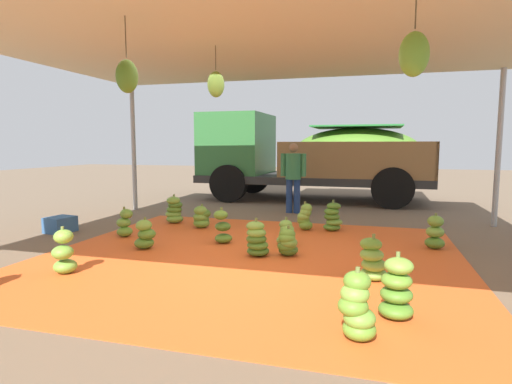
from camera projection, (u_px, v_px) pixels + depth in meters
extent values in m
plane|color=brown|center=(291.00, 219.00, 8.54)|extent=(40.00, 40.00, 0.00)
cube|color=#E05B23|center=(250.00, 257.00, 5.67)|extent=(5.61, 5.30, 0.01)
cylinder|color=#9EA0A5|center=(134.00, 148.00, 9.68)|extent=(0.10, 0.10, 2.90)
cylinder|color=#9EA0A5|center=(499.00, 149.00, 7.65)|extent=(0.10, 0.10, 2.90)
cube|color=beige|center=(250.00, 34.00, 5.34)|extent=(8.00, 7.00, 0.06)
cylinder|color=#4C422D|center=(126.00, 37.00, 4.50)|extent=(0.01, 0.01, 0.44)
ellipsoid|color=#477523|center=(127.00, 76.00, 4.55)|extent=(0.24, 0.24, 0.36)
cylinder|color=#4C422D|center=(216.00, 58.00, 5.83)|extent=(0.01, 0.01, 0.33)
ellipsoid|color=#6B9E38|center=(216.00, 84.00, 5.88)|extent=(0.24, 0.24, 0.36)
cylinder|color=#4C422D|center=(416.00, 0.00, 3.33)|extent=(0.01, 0.01, 0.45)
ellipsoid|color=#60932D|center=(414.00, 54.00, 3.38)|extent=(0.24, 0.24, 0.36)
ellipsoid|color=#518428|center=(223.00, 238.00, 6.45)|extent=(0.30, 0.30, 0.14)
ellipsoid|color=#477523|center=(223.00, 226.00, 6.42)|extent=(0.30, 0.30, 0.14)
ellipsoid|color=#60932D|center=(221.00, 215.00, 6.38)|extent=(0.30, 0.30, 0.14)
cylinder|color=olive|center=(221.00, 211.00, 6.39)|extent=(0.04, 0.04, 0.12)
ellipsoid|color=#518428|center=(435.00, 243.00, 6.09)|extent=(0.38, 0.38, 0.17)
ellipsoid|color=#75A83D|center=(435.00, 232.00, 6.09)|extent=(0.29, 0.29, 0.17)
ellipsoid|color=#6B9E38|center=(436.00, 221.00, 6.06)|extent=(0.31, 0.31, 0.17)
cylinder|color=olive|center=(436.00, 217.00, 6.04)|extent=(0.04, 0.04, 0.12)
ellipsoid|color=#60932D|center=(306.00, 225.00, 7.43)|extent=(0.33, 0.33, 0.17)
ellipsoid|color=#60932D|center=(303.00, 221.00, 7.47)|extent=(0.33, 0.33, 0.17)
ellipsoid|color=#75A83D|center=(303.00, 217.00, 7.43)|extent=(0.22, 0.22, 0.17)
ellipsoid|color=#75A83D|center=(306.00, 212.00, 7.42)|extent=(0.24, 0.24, 0.17)
ellipsoid|color=#75A83D|center=(307.00, 208.00, 7.42)|extent=(0.26, 0.26, 0.17)
cylinder|color=olive|center=(305.00, 205.00, 7.40)|extent=(0.04, 0.04, 0.12)
ellipsoid|color=#60932D|center=(359.00, 329.00, 3.24)|extent=(0.33, 0.33, 0.16)
ellipsoid|color=#6B9E38|center=(359.00, 318.00, 3.23)|extent=(0.35, 0.35, 0.16)
ellipsoid|color=#60932D|center=(353.00, 306.00, 3.23)|extent=(0.34, 0.34, 0.16)
ellipsoid|color=#75A83D|center=(355.00, 294.00, 3.23)|extent=(0.26, 0.26, 0.16)
ellipsoid|color=#60932D|center=(357.00, 281.00, 3.24)|extent=(0.30, 0.30, 0.16)
cylinder|color=olive|center=(358.00, 275.00, 3.21)|extent=(0.04, 0.04, 0.12)
ellipsoid|color=#518428|center=(332.00, 227.00, 7.38)|extent=(0.39, 0.39, 0.13)
ellipsoid|color=#6B9E38|center=(334.00, 222.00, 7.35)|extent=(0.35, 0.35, 0.13)
ellipsoid|color=#477523|center=(332.00, 217.00, 7.36)|extent=(0.38, 0.38, 0.13)
ellipsoid|color=#518428|center=(332.00, 212.00, 7.35)|extent=(0.37, 0.37, 0.13)
ellipsoid|color=#477523|center=(334.00, 206.00, 7.36)|extent=(0.27, 0.27, 0.13)
cylinder|color=olive|center=(333.00, 203.00, 7.33)|extent=(0.04, 0.04, 0.12)
ellipsoid|color=#75A83D|center=(285.00, 240.00, 6.29)|extent=(0.31, 0.31, 0.15)
ellipsoid|color=#75A83D|center=(286.00, 236.00, 6.29)|extent=(0.28, 0.28, 0.15)
ellipsoid|color=#75A83D|center=(287.00, 233.00, 6.23)|extent=(0.32, 0.32, 0.15)
ellipsoid|color=#75A83D|center=(287.00, 229.00, 6.23)|extent=(0.28, 0.28, 0.15)
ellipsoid|color=#75A83D|center=(286.00, 225.00, 6.26)|extent=(0.25, 0.25, 0.15)
cylinder|color=olive|center=(286.00, 221.00, 6.24)|extent=(0.04, 0.04, 0.12)
ellipsoid|color=#518428|center=(396.00, 310.00, 3.65)|extent=(0.39, 0.39, 0.15)
ellipsoid|color=#518428|center=(396.00, 294.00, 3.65)|extent=(0.39, 0.39, 0.15)
ellipsoid|color=#60932D|center=(396.00, 280.00, 3.62)|extent=(0.28, 0.28, 0.15)
ellipsoid|color=#75A83D|center=(399.00, 266.00, 3.60)|extent=(0.34, 0.34, 0.15)
cylinder|color=olive|center=(398.00, 259.00, 3.61)|extent=(0.04, 0.04, 0.12)
ellipsoid|color=#518428|center=(144.00, 243.00, 6.09)|extent=(0.32, 0.32, 0.17)
ellipsoid|color=#518428|center=(147.00, 234.00, 6.08)|extent=(0.36, 0.36, 0.17)
ellipsoid|color=#75A83D|center=(144.00, 225.00, 6.06)|extent=(0.32, 0.32, 0.17)
cylinder|color=olive|center=(145.00, 221.00, 6.06)|extent=(0.04, 0.04, 0.12)
ellipsoid|color=#6B9E38|center=(175.00, 219.00, 8.10)|extent=(0.40, 0.40, 0.16)
ellipsoid|color=#75A83D|center=(173.00, 214.00, 8.13)|extent=(0.39, 0.39, 0.16)
ellipsoid|color=#518428|center=(174.00, 210.00, 8.12)|extent=(0.39, 0.39, 0.16)
ellipsoid|color=#477523|center=(175.00, 205.00, 8.11)|extent=(0.38, 0.38, 0.16)
ellipsoid|color=#75A83D|center=(173.00, 201.00, 8.07)|extent=(0.37, 0.37, 0.16)
cylinder|color=olive|center=(174.00, 197.00, 8.08)|extent=(0.04, 0.04, 0.12)
ellipsoid|color=#60932D|center=(202.00, 223.00, 7.61)|extent=(0.32, 0.32, 0.17)
ellipsoid|color=#518428|center=(201.00, 220.00, 7.63)|extent=(0.31, 0.31, 0.17)
ellipsoid|color=#6B9E38|center=(201.00, 217.00, 7.60)|extent=(0.37, 0.37, 0.17)
ellipsoid|color=#477523|center=(204.00, 213.00, 7.62)|extent=(0.35, 0.35, 0.17)
ellipsoid|color=#6B9E38|center=(200.00, 211.00, 7.57)|extent=(0.29, 0.29, 0.17)
cylinder|color=olive|center=(202.00, 207.00, 7.58)|extent=(0.04, 0.04, 0.12)
ellipsoid|color=#477523|center=(258.00, 251.00, 5.70)|extent=(0.31, 0.31, 0.13)
ellipsoid|color=#518428|center=(258.00, 245.00, 5.67)|extent=(0.40, 0.40, 0.13)
ellipsoid|color=#477523|center=(256.00, 239.00, 5.67)|extent=(0.39, 0.39, 0.13)
ellipsoid|color=#75A83D|center=(256.00, 233.00, 5.66)|extent=(0.30, 0.30, 0.13)
ellipsoid|color=#75A83D|center=(255.00, 226.00, 5.69)|extent=(0.35, 0.35, 0.13)
cylinder|color=olive|center=(256.00, 222.00, 5.66)|extent=(0.04, 0.04, 0.12)
ellipsoid|color=#477523|center=(288.00, 250.00, 5.71)|extent=(0.36, 0.36, 0.16)
ellipsoid|color=#518428|center=(287.00, 246.00, 5.68)|extent=(0.32, 0.32, 0.16)
ellipsoid|color=#6B9E38|center=(288.00, 243.00, 5.65)|extent=(0.35, 0.35, 0.16)
ellipsoid|color=#60932D|center=(287.00, 239.00, 5.65)|extent=(0.27, 0.27, 0.16)
ellipsoid|color=#60932D|center=(287.00, 234.00, 5.67)|extent=(0.31, 0.31, 0.16)
cylinder|color=olive|center=(289.00, 230.00, 5.66)|extent=(0.04, 0.04, 0.12)
ellipsoid|color=#75A83D|center=(374.00, 274.00, 4.68)|extent=(0.42, 0.42, 0.14)
ellipsoid|color=#75A83D|center=(374.00, 265.00, 4.64)|extent=(0.36, 0.36, 0.14)
ellipsoid|color=#75A83D|center=(372.00, 255.00, 4.63)|extent=(0.33, 0.33, 0.14)
ellipsoid|color=#60932D|center=(371.00, 244.00, 4.67)|extent=(0.26, 0.26, 0.14)
cylinder|color=olive|center=(374.00, 239.00, 4.63)|extent=(0.04, 0.04, 0.12)
ellipsoid|color=#6B9E38|center=(65.00, 266.00, 4.92)|extent=(0.30, 0.30, 0.17)
ellipsoid|color=#6B9E38|center=(63.00, 252.00, 4.85)|extent=(0.32, 0.32, 0.17)
ellipsoid|color=#75A83D|center=(63.00, 237.00, 4.86)|extent=(0.31, 0.31, 0.17)
cylinder|color=olive|center=(63.00, 232.00, 4.85)|extent=(0.04, 0.04, 0.12)
ellipsoid|color=#60932D|center=(125.00, 232.00, 6.89)|extent=(0.34, 0.34, 0.16)
ellipsoid|color=#6B9E38|center=(124.00, 223.00, 6.91)|extent=(0.25, 0.25, 0.16)
ellipsoid|color=#6B9E38|center=(126.00, 214.00, 6.89)|extent=(0.24, 0.24, 0.16)
cylinder|color=olive|center=(124.00, 210.00, 6.88)|extent=(0.04, 0.04, 0.12)
cube|color=#2D2D2D|center=(313.00, 178.00, 11.56)|extent=(6.14, 2.56, 0.20)
cube|color=#2D6B33|center=(238.00, 144.00, 12.07)|extent=(1.74, 2.31, 1.70)
cube|color=#232D38|center=(210.00, 132.00, 12.28)|extent=(0.05, 1.99, 0.75)
cube|color=olive|center=(354.00, 160.00, 10.03)|extent=(3.79, 0.13, 0.90)
cube|color=olive|center=(358.00, 158.00, 12.32)|extent=(3.79, 0.13, 0.90)
cube|color=olive|center=(431.00, 159.00, 10.66)|extent=(0.11, 2.48, 0.90)
ellipsoid|color=#518428|center=(356.00, 152.00, 11.16)|extent=(3.36, 2.13, 1.28)
cube|color=#237533|center=(357.00, 127.00, 11.08)|extent=(2.30, 1.92, 0.04)
cylinder|color=black|center=(229.00, 183.00, 11.07)|extent=(1.00, 0.29, 1.00)
cylinder|color=black|center=(253.00, 177.00, 13.25)|extent=(1.00, 0.29, 1.00)
cylinder|color=black|center=(393.00, 188.00, 9.91)|extent=(1.00, 0.29, 1.00)
cylinder|color=black|center=(390.00, 180.00, 12.08)|extent=(1.00, 0.29, 1.00)
cylinder|color=navy|center=(289.00, 196.00, 9.34)|extent=(0.14, 0.14, 0.76)
cylinder|color=navy|center=(297.00, 196.00, 9.30)|extent=(0.14, 0.14, 0.76)
cylinder|color=#337A4C|center=(293.00, 166.00, 9.24)|extent=(0.35, 0.35, 0.57)
cylinder|color=#337A4C|center=(283.00, 165.00, 9.30)|extent=(0.11, 0.11, 0.51)
cylinder|color=#337A4C|center=(304.00, 165.00, 9.18)|extent=(0.11, 0.11, 0.51)
sphere|color=#936B4C|center=(294.00, 148.00, 9.20)|extent=(0.21, 0.21, 0.21)
cube|color=#335B8E|center=(60.00, 224.00, 7.28)|extent=(0.45, 0.50, 0.27)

